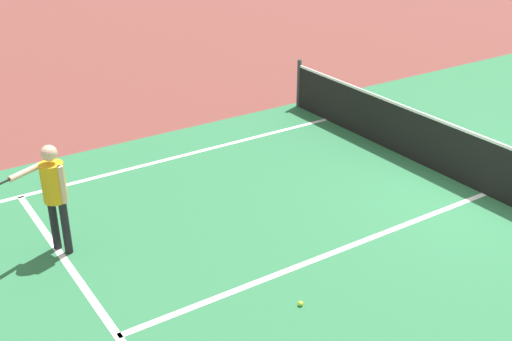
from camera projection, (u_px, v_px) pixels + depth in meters
ground_plane at (484, 194)px, 10.51m from camera, size 60.00×60.00×0.00m
court_surface_inbounds at (484, 194)px, 10.51m from camera, size 10.62×24.40×0.00m
line_sideline_left at (48, 190)px, 10.65m from camera, size 0.10×11.89×0.01m
line_service_near at (118, 336)px, 7.33m from camera, size 8.22×0.10×0.01m
line_center_service at (334, 252)px, 8.92m from camera, size 0.10×6.40×0.01m
net at (489, 167)px, 10.30m from camera, size 10.30×0.09×1.07m
player_near at (52, 188)px, 8.53m from camera, size 0.54×1.16×1.60m
tennis_ball_mid_court at (301, 304)px, 7.83m from camera, size 0.07×0.07×0.07m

